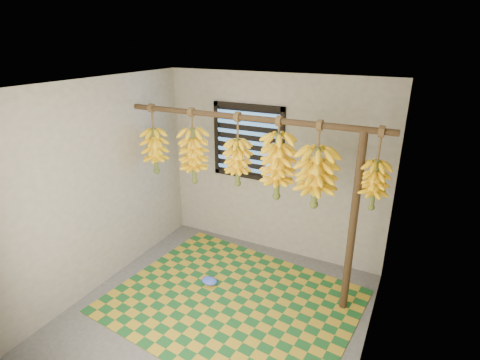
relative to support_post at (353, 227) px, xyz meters
The scene contains 16 objects.
floor 1.71m from the support_post, 149.74° to the right, with size 3.00×3.00×0.01m, color #4C4C4C.
ceiling 1.98m from the support_post, 149.74° to the right, with size 3.00×3.00×0.01m, color silver.
wall_back 1.46m from the support_post, 146.14° to the left, with size 3.00×0.01×2.40m, color gray.
wall_left 2.80m from the support_post, 165.49° to the right, with size 0.01×3.00×2.40m, color gray.
wall_right 0.79m from the support_post, 66.46° to the right, with size 0.01×3.00×2.40m, color gray.
window 1.80m from the support_post, 153.40° to the left, with size 1.00×0.04×1.00m.
hanging_pole 1.56m from the support_post, behind, with size 0.06×0.06×3.00m, color #3F2C1B.
support_post is the anchor object (origin of this frame).
woven_mat 1.58m from the support_post, 157.74° to the right, with size 2.60×2.08×0.01m, color #185423.
plastic_bag 1.83m from the support_post, 168.19° to the right, with size 0.20×0.15×0.08m, color #3F5DEB.
banana_bunch_a 2.50m from the support_post, behind, with size 0.31×0.31×0.87m.
banana_bunch_b 1.95m from the support_post, behind, with size 0.33×0.33×0.90m.
banana_bunch_c 1.39m from the support_post, behind, with size 0.29×0.29×0.83m.
banana_bunch_d 0.98m from the support_post, behind, with size 0.35×0.35×0.89m.
banana_bunch_e 0.62m from the support_post, behind, with size 0.42×0.42×0.91m.
banana_bunch_f 0.51m from the support_post, ahead, with size 0.27×0.27×0.82m.
Camera 1 is at (1.69, -2.81, 2.80)m, focal length 28.00 mm.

